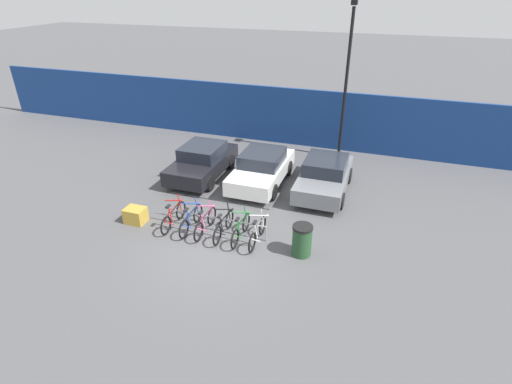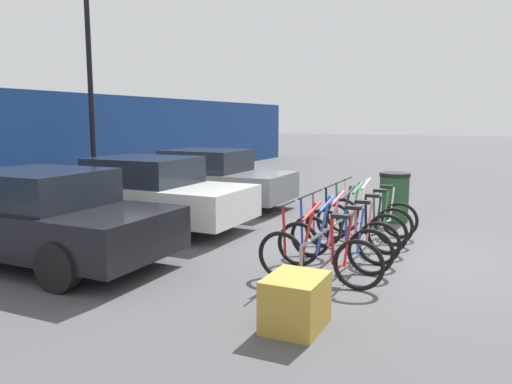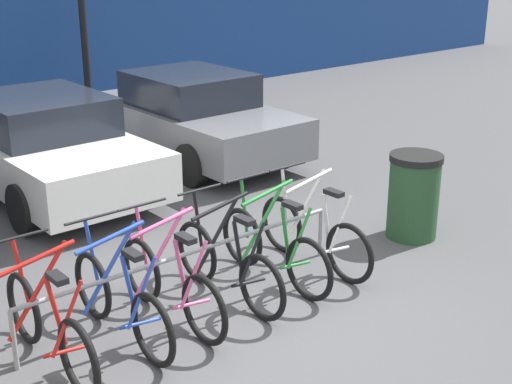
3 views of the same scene
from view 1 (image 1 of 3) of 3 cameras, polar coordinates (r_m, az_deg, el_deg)
ground_plane at (r=13.11m, az=-5.30°, el=-7.47°), size 120.00×120.00×0.00m
hoarding_wall at (r=20.63m, az=5.25°, el=10.64°), size 36.00×0.16×2.88m
bike_rack at (r=13.48m, az=-5.77°, el=-3.90°), size 3.60×0.04×0.57m
bicycle_red at (r=14.06m, az=-11.70°, el=-3.45°), size 0.68×1.71×1.05m
bicycle_blue at (r=13.77m, az=-9.26°, el=-3.95°), size 0.68×1.71×1.05m
bicycle_pink at (r=13.55m, az=-7.26°, el=-4.35°), size 0.68×1.71×1.05m
bicycle_black at (r=13.31m, az=-4.66°, el=-4.87°), size 0.68×1.71×1.05m
bicycle_green at (r=13.11m, az=-2.20°, el=-5.34°), size 0.68×1.71×1.05m
bicycle_white at (r=12.94m, az=0.22°, el=-5.80°), size 0.68×1.71×1.05m
car_black at (r=17.36m, az=-7.66°, el=4.40°), size 1.91×3.90×1.40m
car_white at (r=16.55m, az=0.84°, el=3.43°), size 1.91×4.05×1.40m
car_grey at (r=16.13m, az=9.76°, el=2.31°), size 1.91×3.96×1.40m
lamp_post at (r=18.66m, az=12.82°, el=15.70°), size 0.24×0.44×6.88m
trash_bin at (r=12.43m, az=6.58°, el=-6.85°), size 0.63×0.63×1.03m
cargo_crate at (r=14.66m, az=-16.83°, el=-3.21°), size 0.70×0.56×0.55m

